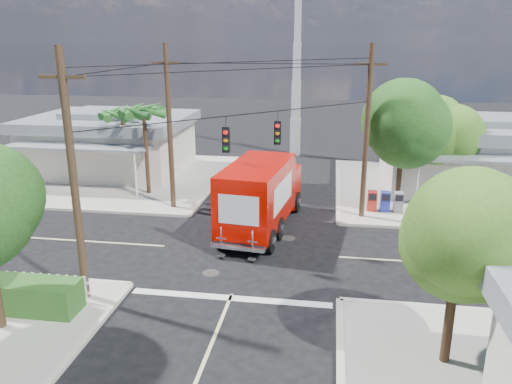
# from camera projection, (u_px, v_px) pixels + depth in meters

# --- Properties ---
(ground) EXTENTS (120.00, 120.00, 0.00)m
(ground) POSITION_uv_depth(u_px,v_px,m) (249.00, 251.00, 22.50)
(ground) COLOR black
(ground) RESTS_ON ground
(sidewalk_ne) EXTENTS (14.12, 14.12, 0.14)m
(sidewalk_ne) POSITION_uv_depth(u_px,v_px,m) (449.00, 191.00, 31.19)
(sidewalk_ne) COLOR #ABA59A
(sidewalk_ne) RESTS_ON ground
(sidewalk_nw) EXTENTS (14.12, 14.12, 0.14)m
(sidewalk_nw) POSITION_uv_depth(u_px,v_px,m) (120.00, 177.00, 34.34)
(sidewalk_nw) COLOR #ABA59A
(sidewalk_nw) RESTS_ON ground
(road_markings) EXTENTS (32.00, 32.00, 0.01)m
(road_markings) POSITION_uv_depth(u_px,v_px,m) (244.00, 265.00, 21.11)
(road_markings) COLOR beige
(road_markings) RESTS_ON ground
(building_ne) EXTENTS (11.80, 10.20, 4.50)m
(building_ne) POSITION_uv_depth(u_px,v_px,m) (476.00, 153.00, 31.32)
(building_ne) COLOR silver
(building_ne) RESTS_ON sidewalk_ne
(building_nw) EXTENTS (10.80, 10.20, 4.30)m
(building_nw) POSITION_uv_depth(u_px,v_px,m) (111.00, 142.00, 35.37)
(building_nw) COLOR beige
(building_nw) RESTS_ON sidewalk_nw
(radio_tower) EXTENTS (0.80, 0.80, 17.00)m
(radio_tower) POSITION_uv_depth(u_px,v_px,m) (296.00, 86.00, 39.68)
(radio_tower) COLOR silver
(radio_tower) RESTS_ON ground
(tree_ne_front) EXTENTS (4.21, 4.14, 6.66)m
(tree_ne_front) POSITION_uv_depth(u_px,v_px,m) (404.00, 126.00, 26.45)
(tree_ne_front) COLOR #422D1C
(tree_ne_front) RESTS_ON sidewalk_ne
(tree_ne_back) EXTENTS (3.77, 3.66, 5.82)m
(tree_ne_back) POSITION_uv_depth(u_px,v_px,m) (445.00, 131.00, 28.32)
(tree_ne_back) COLOR #422D1C
(tree_ne_back) RESTS_ON sidewalk_ne
(tree_se) EXTENTS (3.67, 3.54, 5.62)m
(tree_se) POSITION_uv_depth(u_px,v_px,m) (461.00, 237.00, 13.46)
(tree_se) COLOR #422D1C
(tree_se) RESTS_ON sidewalk_se
(palm_nw_front) EXTENTS (3.01, 3.08, 5.59)m
(palm_nw_front) POSITION_uv_depth(u_px,v_px,m) (144.00, 113.00, 29.20)
(palm_nw_front) COLOR #422D1C
(palm_nw_front) RESTS_ON sidewalk_nw
(palm_nw_back) EXTENTS (3.01, 3.08, 5.19)m
(palm_nw_back) POSITION_uv_depth(u_px,v_px,m) (122.00, 115.00, 31.01)
(palm_nw_back) COLOR #422D1C
(palm_nw_back) RESTS_ON sidewalk_nw
(utility_poles) EXTENTS (12.00, 10.68, 9.00)m
(utility_poles) POSITION_uv_depth(u_px,v_px,m) (221.00, 141.00, 22.88)
(utility_poles) COLOR #473321
(utility_poles) RESTS_ON ground
(picket_fence) EXTENTS (5.94, 0.06, 1.00)m
(picket_fence) POSITION_uv_depth(u_px,v_px,m) (13.00, 283.00, 18.14)
(picket_fence) COLOR silver
(picket_fence) RESTS_ON sidewalk_sw
(vending_boxes) EXTENTS (1.90, 0.50, 1.10)m
(vending_boxes) POSITION_uv_depth(u_px,v_px,m) (385.00, 201.00, 27.22)
(vending_boxes) COLOR #AD241A
(vending_boxes) RESTS_ON sidewalk_ne
(delivery_truck) EXTENTS (3.49, 8.37, 3.52)m
(delivery_truck) POSITION_uv_depth(u_px,v_px,m) (261.00, 195.00, 24.69)
(delivery_truck) COLOR black
(delivery_truck) RESTS_ON ground
(parked_car) EXTENTS (5.51, 3.28, 1.43)m
(parked_car) POSITION_uv_depth(u_px,v_px,m) (491.00, 231.00, 22.97)
(parked_car) COLOR silver
(parked_car) RESTS_ON ground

